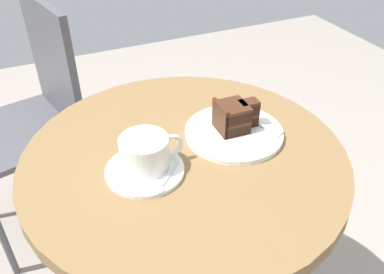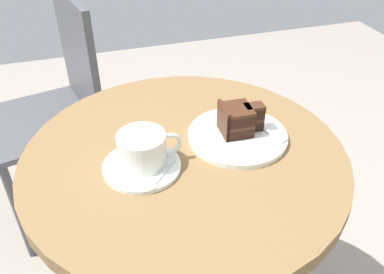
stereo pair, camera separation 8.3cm
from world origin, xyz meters
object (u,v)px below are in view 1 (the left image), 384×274
object	(u,v)px
teaspoon	(165,181)
cafe_chair	(35,108)
saucer	(145,170)
cake_slice	(234,116)
cake_plate	(234,133)
coffee_cup	(146,152)
fork	(261,125)
napkin	(236,127)

from	to	relation	value
teaspoon	cafe_chair	size ratio (longest dim) A/B	0.08
saucer	cake_slice	distance (m)	0.23
teaspoon	cake_plate	world-z (taller)	teaspoon
coffee_cup	cake_plate	world-z (taller)	coffee_cup
saucer	cake_plate	world-z (taller)	cake_plate
teaspoon	fork	world-z (taller)	fork
coffee_cup	saucer	bearing A→B (deg)	-130.80
fork	cafe_chair	distance (m)	0.84
napkin	teaspoon	bearing A→B (deg)	-152.45
teaspoon	saucer	bearing A→B (deg)	-111.41
cake_plate	napkin	distance (m)	0.03
teaspoon	cafe_chair	world-z (taller)	cafe_chair
cake_slice	teaspoon	bearing A→B (deg)	-153.56
cafe_chair	teaspoon	bearing A→B (deg)	1.81
saucer	napkin	world-z (taller)	saucer
teaspoon	cake_plate	size ratio (longest dim) A/B	0.33
coffee_cup	cake_plate	distance (m)	0.22
coffee_cup	cafe_chair	world-z (taller)	cafe_chair
saucer	cake_slice	bearing A→B (deg)	12.05
cake_plate	fork	distance (m)	0.07
coffee_cup	napkin	xyz separation A→B (m)	(0.23, 0.05, -0.04)
saucer	fork	bearing A→B (deg)	5.70
saucer	fork	size ratio (longest dim) A/B	1.16
cafe_chair	napkin	bearing A→B (deg)	20.30
teaspoon	napkin	xyz separation A→B (m)	(0.22, 0.11, -0.01)
coffee_cup	fork	distance (m)	0.28
teaspoon	napkin	distance (m)	0.25
coffee_cup	fork	size ratio (longest dim) A/B	0.97
saucer	coffee_cup	size ratio (longest dim) A/B	1.20
cake_slice	coffee_cup	bearing A→B (deg)	-169.55
coffee_cup	cake_slice	xyz separation A→B (m)	(0.22, 0.04, -0.00)
teaspoon	cake_plate	distance (m)	0.22
fork	coffee_cup	bearing A→B (deg)	-107.49
fork	napkin	bearing A→B (deg)	-147.65
saucer	cake_slice	world-z (taller)	cake_slice
coffee_cup	teaspoon	xyz separation A→B (m)	(0.02, -0.06, -0.03)
cake_plate	saucer	bearing A→B (deg)	-169.90
cake_plate	cafe_chair	distance (m)	0.79
coffee_cup	fork	bearing A→B (deg)	4.26
cake_plate	cafe_chair	bearing A→B (deg)	121.13
fork	cafe_chair	size ratio (longest dim) A/B	0.15
coffee_cup	cafe_chair	size ratio (longest dim) A/B	0.15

